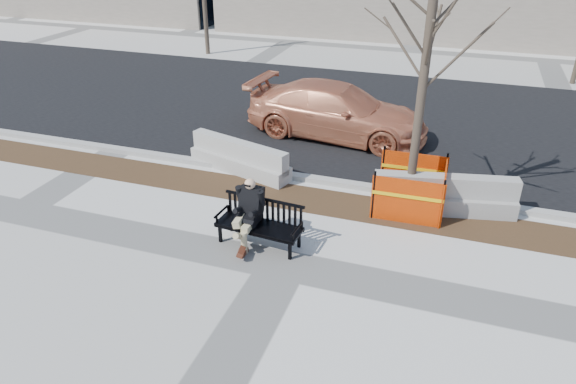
# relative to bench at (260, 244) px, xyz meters

# --- Properties ---
(ground) EXTENTS (120.00, 120.00, 0.00)m
(ground) POSITION_rel_bench_xyz_m (0.68, -0.51, 0.00)
(ground) COLOR beige
(ground) RESTS_ON ground
(mulch_strip) EXTENTS (40.00, 1.20, 0.02)m
(mulch_strip) POSITION_rel_bench_xyz_m (0.68, 2.09, 0.00)
(mulch_strip) COLOR #47301C
(mulch_strip) RESTS_ON ground
(asphalt_street) EXTENTS (60.00, 10.40, 0.01)m
(asphalt_street) POSITION_rel_bench_xyz_m (0.68, 8.29, 0.00)
(asphalt_street) COLOR black
(asphalt_street) RESTS_ON ground
(curb) EXTENTS (60.00, 0.25, 0.12)m
(curb) POSITION_rel_bench_xyz_m (0.68, 3.04, 0.06)
(curb) COLOR #9E9B93
(curb) RESTS_ON ground
(bench) EXTENTS (1.80, 0.77, 0.93)m
(bench) POSITION_rel_bench_xyz_m (0.00, 0.00, 0.00)
(bench) COLOR black
(bench) RESTS_ON ground
(seated_man) EXTENTS (0.66, 1.02, 1.37)m
(seated_man) POSITION_rel_bench_xyz_m (-0.24, 0.07, 0.00)
(seated_man) COLOR black
(seated_man) RESTS_ON ground
(tree_fence) EXTENTS (2.32, 2.32, 5.64)m
(tree_fence) POSITION_rel_bench_xyz_m (2.62, 2.46, 0.00)
(tree_fence) COLOR #ED3F03
(tree_fence) RESTS_ON ground
(sedan) EXTENTS (5.49, 2.65, 1.54)m
(sedan) POSITION_rel_bench_xyz_m (0.02, 6.17, 0.00)
(sedan) COLOR #CB7550
(sedan) RESTS_ON ground
(jersey_barrier_left) EXTENTS (2.94, 1.38, 0.83)m
(jersey_barrier_left) POSITION_rel_bench_xyz_m (-1.72, 3.00, 0.00)
(jersey_barrier_left) COLOR #A5A29A
(jersey_barrier_left) RESTS_ON ground
(jersey_barrier_right) EXTENTS (3.14, 1.23, 0.88)m
(jersey_barrier_right) POSITION_rel_bench_xyz_m (3.37, 2.55, 0.00)
(jersey_barrier_right) COLOR gray
(jersey_barrier_right) RESTS_ON ground
(far_tree_left) EXTENTS (2.35, 2.35, 6.04)m
(far_tree_left) POSITION_rel_bench_xyz_m (-8.30, 14.37, 0.00)
(far_tree_left) COLOR #4F4133
(far_tree_left) RESTS_ON ground
(far_tree_right) EXTENTS (2.45, 2.45, 5.79)m
(far_tree_right) POSITION_rel_bench_xyz_m (7.45, 14.49, 0.00)
(far_tree_right) COLOR #483D2E
(far_tree_right) RESTS_ON ground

